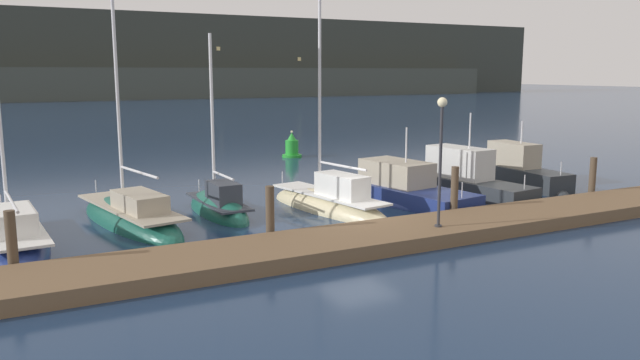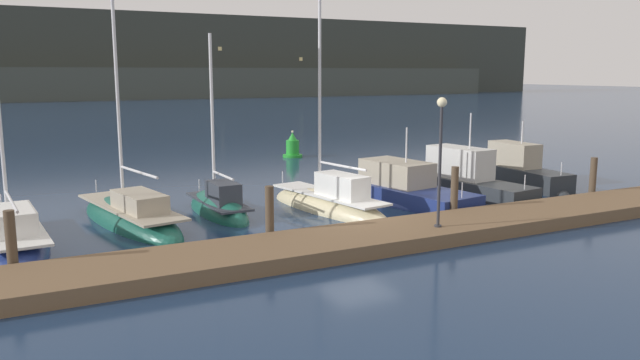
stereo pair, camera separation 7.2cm
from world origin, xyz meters
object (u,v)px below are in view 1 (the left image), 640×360
Objects in this scene: motorboat_berth_5 at (405,195)px; sailboat_berth_3 at (219,211)px; sailboat_berth_4 at (329,207)px; dock_lamppost at (441,142)px; motorboat_berth_6 at (468,186)px; channel_buoy at (292,148)px; motorboat_berth_7 at (520,178)px; sailboat_berth_2 at (131,221)px; sailboat_berth_1 at (12,241)px.

sailboat_berth_3 is at bearing 169.78° from motorboat_berth_5.
sailboat_berth_4 is 2.40× the size of dock_lamppost.
sailboat_berth_3 is 11.28m from motorboat_berth_6.
channel_buoy is at bearing 97.00° from motorboat_berth_6.
sailboat_berth_3 is 9.24m from dock_lamppost.
motorboat_berth_7 is 1.41× the size of dock_lamppost.
sailboat_berth_2 is 11.21m from motorboat_berth_5.
sailboat_berth_1 is 1.56× the size of motorboat_berth_7.
sailboat_berth_2 is 1.01× the size of sailboat_berth_4.
motorboat_berth_5 is at bearing 65.17° from dock_lamppost.
sailboat_berth_1 is at bearing -164.73° from sailboat_berth_2.
motorboat_berth_7 is (18.27, -0.59, 0.27)m from sailboat_berth_2.
sailboat_berth_4 is 1.43× the size of motorboat_berth_6.
motorboat_berth_5 is (15.05, -0.18, 0.17)m from sailboat_berth_1.
sailboat_berth_1 is 7.37m from sailboat_berth_3.
sailboat_berth_3 is at bearing 177.13° from motorboat_berth_7.
sailboat_berth_3 reaches higher than dock_lamppost.
channel_buoy is (5.30, 15.20, 0.45)m from sailboat_berth_4.
sailboat_berth_2 is at bearing 15.27° from sailboat_berth_1.
sailboat_berth_2 is 3.36m from sailboat_berth_3.
sailboat_berth_4 reaches higher than motorboat_berth_7.
sailboat_berth_1 is 14.08m from dock_lamppost.
dock_lamppost is at bearing -53.20° from sailboat_berth_3.
motorboat_berth_6 is at bearing -83.00° from channel_buoy.
sailboat_berth_4 reaches higher than dock_lamppost.
motorboat_berth_6 is (3.41, 0.05, 0.08)m from motorboat_berth_5.
motorboat_berth_7 is at bearing -68.86° from channel_buoy.
dock_lamppost is at bearing -77.97° from sailboat_berth_4.
dock_lamppost is (12.48, -5.74, 3.12)m from sailboat_berth_1.
sailboat_berth_4 reaches higher than channel_buoy.
sailboat_berth_3 is at bearing 173.11° from motorboat_berth_6.
dock_lamppost reaches higher than motorboat_berth_5.
sailboat_berth_1 is 22.19m from motorboat_berth_7.
dock_lamppost reaches higher than motorboat_berth_7.
sailboat_berth_4 is at bearing -20.86° from sailboat_berth_3.
motorboat_berth_5 is at bearing -179.15° from motorboat_berth_6.
sailboat_berth_2 is 18.77m from channel_buoy.
channel_buoy is (9.35, 13.65, 0.50)m from sailboat_berth_3.
sailboat_berth_3 is 4.34m from sailboat_berth_4.
motorboat_berth_5 is 3.41m from motorboat_berth_6.
sailboat_berth_4 is 3.73m from motorboat_berth_5.
sailboat_berth_4 is (11.32, -0.32, 0.03)m from sailboat_berth_1.
sailboat_berth_3 is 14.94m from motorboat_berth_7.
sailboat_berth_4 reaches higher than motorboat_berth_5.
dock_lamppost is at bearing -136.84° from motorboat_berth_6.
channel_buoy is at bearing 78.64° from dock_lamppost.
motorboat_berth_6 is 3.77m from motorboat_berth_7.
sailboat_berth_4 is at bearing -175.80° from motorboat_berth_7.
dock_lamppost is at bearing -24.70° from sailboat_berth_1.
channel_buoy is (16.62, 14.88, 0.48)m from sailboat_berth_1.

